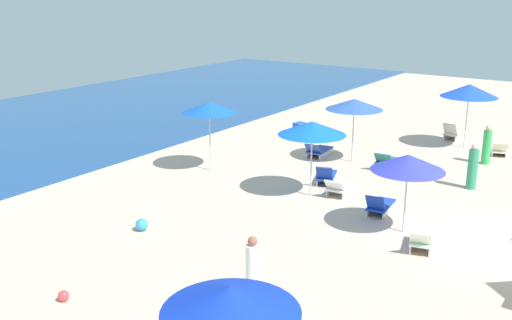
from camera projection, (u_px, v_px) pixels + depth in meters
ocean at (9, 133)px, 27.88m from camera, size 60.00×15.52×0.12m
umbrella_0 at (469, 91)px, 25.01m from camera, size 2.36×2.36×2.72m
lounge_chair_0_0 at (454, 133)px, 26.87m from camera, size 1.32×0.76×0.82m
lounge_chair_0_1 at (498, 149)px, 24.46m from camera, size 1.39×0.96×0.64m
umbrella_1 at (408, 163)px, 16.30m from camera, size 2.04×2.04×2.26m
lounge_chair_1_0 at (421, 240)px, 15.64m from camera, size 1.36×0.85×0.70m
lounge_chair_1_1 at (380, 205)px, 18.15m from camera, size 1.46×0.71×0.75m
umbrella_2 at (312, 128)px, 19.15m from camera, size 2.21×2.21×2.51m
lounge_chair_2_0 at (326, 176)px, 20.94m from camera, size 1.51×1.01×0.77m
lounge_chair_2_1 at (340, 188)px, 19.76m from camera, size 1.31×0.71×0.64m
umbrella_3 at (231, 299)px, 8.82m from camera, size 2.12×2.12×2.43m
umbrella_4 at (354, 104)px, 22.95m from camera, size 2.20×2.20×2.51m
lounge_chair_4_0 at (318, 151)px, 24.22m from camera, size 1.52×0.72×0.66m
lounge_chair_4_1 at (387, 161)px, 22.64m from camera, size 1.34×0.71×0.71m
umbrella_5 at (209, 107)px, 21.81m from camera, size 2.01×2.01×2.60m
beachgoer_0 at (253, 270)px, 13.04m from camera, size 0.33×0.33×1.50m
beachgoer_1 at (473, 168)px, 20.26m from camera, size 0.47×0.47×1.58m
beachgoer_2 at (487, 146)px, 23.10m from camera, size 0.39×0.39×1.55m
beach_ball_0 at (64, 296)px, 13.13m from camera, size 0.25×0.25×0.25m
cooler_box_1 at (299, 126)px, 28.65m from camera, size 0.60×0.46×0.38m
beach_ball_2 at (142, 225)px, 16.90m from camera, size 0.36×0.36×0.36m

